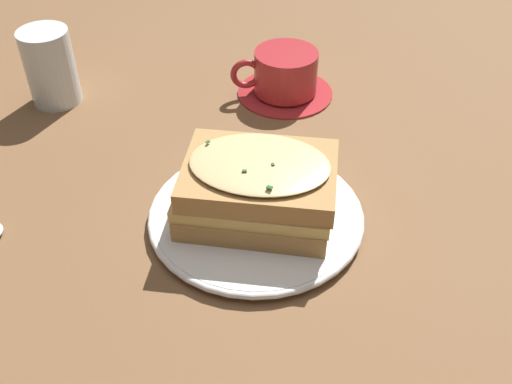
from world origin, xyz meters
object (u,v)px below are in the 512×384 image
object	(u,v)px
teacup_with_saucer	(285,75)
water_glass	(50,67)
dinner_plate	(256,216)
sandwich	(258,188)

from	to	relation	value
teacup_with_saucer	water_glass	bearing A→B (deg)	-3.94
dinner_plate	sandwich	world-z (taller)	sandwich
dinner_plate	teacup_with_saucer	xyz separation A→B (m)	(0.13, 0.23, 0.02)
teacup_with_saucer	water_glass	world-z (taller)	water_glass
dinner_plate	water_glass	xyz separation A→B (m)	(-0.17, 0.33, 0.04)
sandwich	teacup_with_saucer	distance (m)	0.26
dinner_plate	teacup_with_saucer	world-z (taller)	teacup_with_saucer
dinner_plate	teacup_with_saucer	bearing A→B (deg)	60.73
dinner_plate	water_glass	size ratio (longest dim) A/B	2.25
dinner_plate	sandwich	xyz separation A→B (m)	(0.00, 0.00, 0.04)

